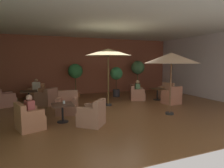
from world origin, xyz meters
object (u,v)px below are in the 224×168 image
Objects in this scene: armchair_front_left_east at (92,116)px; cafe_table_mid_center at (29,94)px; armchair_mid_center_south at (37,93)px; potted_tree_left_corner at (138,70)px; cafe_table_front_left at (62,108)px; armchair_front_left_north at (29,119)px; patron_with_friend at (36,86)px; armchair_mid_center_east at (47,98)px; armchair_front_right_north at (137,94)px; patron_blue_shirt at (30,106)px; cafe_table_front_right at (157,92)px; patio_umbrella_tall_red at (171,58)px; armchair_mid_center_north at (5,100)px; armchair_front_right_east at (172,97)px; armchair_front_right_south at (166,92)px; iced_drink_cup at (64,102)px; armchair_front_left_south at (68,105)px; potted_tree_mid_right at (75,74)px; patron_by_window at (138,87)px; potted_tree_mid_left at (116,76)px; patio_umbrella_center_beige at (108,53)px.

armchair_front_left_east is 4.79m from cafe_table_mid_center.
armchair_mid_center_south is 0.44× the size of potted_tree_left_corner.
armchair_mid_center_south is at bearing 99.67° from cafe_table_front_left.
patron_with_friend is at bearing 87.11° from armchair_front_left_north.
armchair_mid_center_east is (0.68, 3.31, -0.00)m from armchair_front_left_north.
armchair_front_right_north is 1.65× the size of patron_blue_shirt.
cafe_table_front_right is 0.70× the size of armchair_mid_center_south.
patio_umbrella_tall_red reaches higher than potted_tree_left_corner.
armchair_front_right_east is at bearing -17.46° from armchair_mid_center_north.
potted_tree_left_corner is (6.24, -0.04, 1.19)m from armchair_mid_center_south.
armchair_front_right_south is 9.23× the size of iced_drink_cup.
armchair_front_right_north is (3.91, 1.40, -0.02)m from armchair_front_left_south.
patron_by_window is at bearing -32.91° from potted_tree_mid_right.
armchair_mid_center_east is at bearing 173.97° from armchair_front_right_north.
armchair_front_left_east is at bearing -148.11° from cafe_table_front_right.
armchair_front_left_east is at bearing -44.24° from iced_drink_cup.
patio_umbrella_tall_red reaches higher than armchair_mid_center_south.
armchair_front_right_south is 1.08× the size of armchair_mid_center_south.
patio_umbrella_tall_red is at bearing -93.93° from armchair_front_right_north.
cafe_table_front_left is 5.42m from armchair_front_right_east.
armchair_mid_center_south is at bearing 104.33° from armchair_mid_center_east.
potted_tree_left_corner is (4.61, 5.27, 1.19)m from armchair_front_left_east.
armchair_front_right_south reaches higher than cafe_table_mid_center.
iced_drink_cup is (-5.20, -1.98, 0.23)m from cafe_table_front_right.
armchair_mid_center_north is 5.84m from potted_tree_mid_left.
potted_tree_mid_left reaches higher than armchair_front_right_south.
patron_with_friend is (-6.26, 0.01, -0.75)m from potted_tree_left_corner.
armchair_mid_center_east is (-0.69, 1.88, -0.01)m from armchair_front_left_south.
armchair_mid_center_south is at bearing 87.37° from patron_blue_shirt.
cafe_table_front_right is (4.41, 2.75, 0.13)m from armchair_front_left_east.
cafe_table_front_left is at bearing -140.08° from potted_tree_left_corner.
patio_umbrella_tall_red reaches higher than armchair_front_right_east.
armchair_front_right_east is at bearing -58.21° from potted_tree_mid_left.
armchair_front_right_east reaches higher than armchair_front_right_south.
cafe_table_front_left is 4.91m from armchair_front_right_north.
armchair_front_right_north is at bearing -7.30° from armchair_mid_center_north.
armchair_front_right_south is at bearing -3.41° from armchair_mid_center_east.
potted_tree_left_corner is at bearing 39.87° from iced_drink_cup.
armchair_front_right_north is 1.09× the size of armchair_mid_center_north.
armchair_mid_center_east is at bearing -40.10° from cafe_table_mid_center.
armchair_front_right_north is at bearing -23.04° from armchair_mid_center_south.
armchair_front_left_north is 4.53m from patio_umbrella_center_beige.
armchair_front_left_east is at bearing -120.97° from patio_umbrella_center_beige.
armchair_mid_center_south is (-0.79, 4.61, -0.16)m from cafe_table_front_left.
potted_tree_mid_right reaches higher than armchair_front_right_south.
armchair_front_left_east is 9.41× the size of iced_drink_cup.
patio_umbrella_tall_red is 3.37m from patron_by_window.
armchair_front_right_north is at bearing 28.16° from patron_blue_shirt.
cafe_table_mid_center is at bearing -163.12° from potted_tree_mid_right.
cafe_table_front_right is at bearing 11.06° from armchair_front_left_south.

